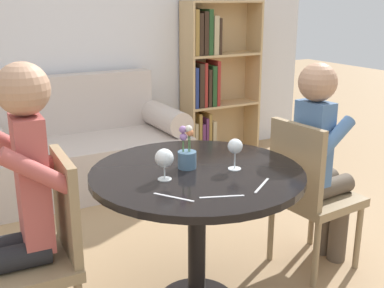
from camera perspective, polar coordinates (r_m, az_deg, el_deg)
The scene contains 14 objects.
back_wall at distance 4.38m, azimuth -15.21°, elevation 13.77°, with size 5.20×0.05×2.70m.
round_table at distance 2.36m, azimuth 0.59°, elevation -6.12°, with size 1.04×1.04×0.75m.
couch at distance 4.15m, azimuth -12.66°, elevation -0.81°, with size 1.66×0.80×0.92m.
bookshelf_right at distance 4.84m, azimuth 2.18°, elevation 7.57°, with size 0.79×0.28×1.53m.
chair_left at distance 2.25m, azimuth -17.33°, elevation -11.61°, with size 0.44×0.44×0.90m.
chair_right at distance 2.83m, azimuth 13.66°, elevation -5.32°, with size 0.45×0.45×0.90m.
person_left at distance 2.15m, azimuth -20.04°, elevation -6.87°, with size 0.43×0.35×1.30m.
person_right at distance 2.84m, azimuth 15.03°, elevation -1.84°, with size 0.44×0.36×1.22m.
wine_glass_left at distance 2.17m, azimuth -3.30°, elevation -1.79°, with size 0.09×0.09×0.15m.
wine_glass_right at distance 2.31m, azimuth 5.13°, elevation -0.41°, with size 0.07×0.07×0.15m.
flower_vase at distance 2.33m, azimuth -0.61°, elevation -1.17°, with size 0.09×0.09×0.21m.
knife_left_setting at distance 2.02m, azimuth 3.56°, elevation -6.24°, with size 0.18×0.08×0.00m.
fork_left_setting at distance 2.01m, azimuth -2.20°, elevation -6.32°, with size 0.12×0.16×0.00m.
knife_right_setting at distance 2.16m, azimuth 8.28°, elevation -4.87°, with size 0.16×0.12×0.00m.
Camera 1 is at (-1.08, -1.89, 1.53)m, focal length 45.00 mm.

